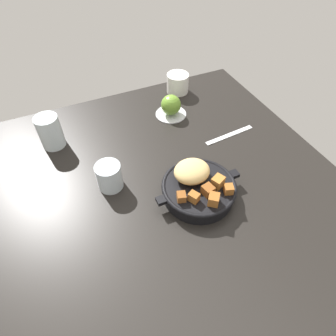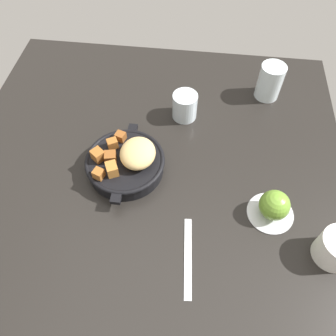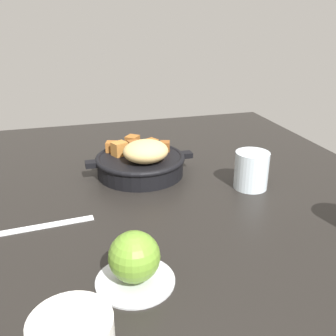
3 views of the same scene
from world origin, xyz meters
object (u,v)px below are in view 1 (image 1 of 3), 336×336
object	(u,v)px
cast_iron_skillet	(198,187)
butter_knife	(229,135)
red_apple	(171,105)
water_glass_tall	(50,132)
ceramic_mug_white	(178,83)
water_glass_short	(109,176)

from	to	relation	value
cast_iron_skillet	butter_knife	distance (cm)	28.12
butter_knife	red_apple	bearing A→B (deg)	120.54
butter_knife	water_glass_tall	size ratio (longest dim) A/B	1.72
cast_iron_skillet	ceramic_mug_white	distance (cm)	51.81
butter_knife	water_glass_tall	distance (cm)	57.82
cast_iron_skillet	water_glass_tall	xyz separation A→B (cm)	(-32.54, 37.02, 2.04)
water_glass_tall	water_glass_short	world-z (taller)	water_glass_tall
butter_knife	ceramic_mug_white	distance (cm)	31.73
cast_iron_skillet	red_apple	bearing A→B (deg)	76.67
red_apple	cast_iron_skillet	bearing A→B (deg)	-103.33
water_glass_short	ceramic_mug_white	size ratio (longest dim) A/B	0.94
red_apple	water_glass_short	world-z (taller)	water_glass_short
water_glass_tall	water_glass_short	bearing A→B (deg)	-64.18
cast_iron_skillet	red_apple	distance (cm)	37.18
red_apple	butter_knife	world-z (taller)	red_apple
red_apple	water_glass_tall	bearing A→B (deg)	178.82
ceramic_mug_white	red_apple	bearing A→B (deg)	-124.41
cast_iron_skillet	ceramic_mug_white	world-z (taller)	cast_iron_skillet
water_glass_tall	water_glass_short	size ratio (longest dim) A/B	1.37
red_apple	water_glass_short	distance (cm)	37.54
ceramic_mug_white	butter_knife	bearing A→B (deg)	-81.91
cast_iron_skillet	red_apple	world-z (taller)	cast_iron_skillet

